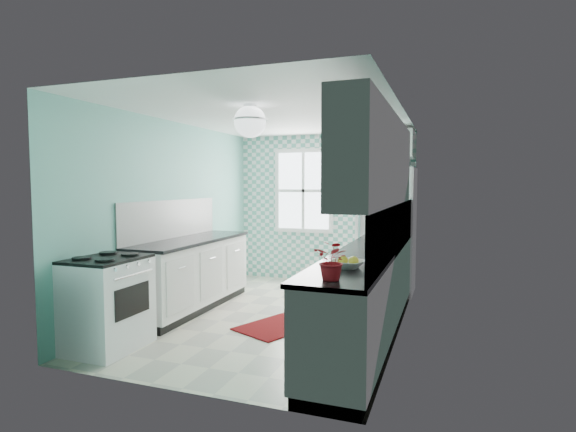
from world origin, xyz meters
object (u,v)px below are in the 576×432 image
(sink, at_px, (380,243))
(fruit_bowl, at_px, (348,264))
(fridge, at_px, (387,230))
(potted_plant, at_px, (333,260))
(ceiling_light, at_px, (250,121))
(stove, at_px, (108,302))
(microwave, at_px, (388,159))

(sink, bearing_deg, fruit_bowl, -90.14)
(fridge, relative_size, potted_plant, 6.29)
(ceiling_light, xyz_separation_m, fridge, (1.11, 2.59, -1.37))
(stove, bearing_deg, fruit_bowl, 7.28)
(potted_plant, bearing_deg, sink, 89.92)
(fruit_bowl, distance_m, microwave, 3.41)
(sink, relative_size, fruit_bowl, 2.01)
(sink, height_order, microwave, microwave)
(fridge, xyz_separation_m, stove, (-2.31, -3.42, -0.47))
(ceiling_light, distance_m, sink, 2.22)
(sink, bearing_deg, fridge, 93.95)
(fridge, xyz_separation_m, fruit_bowl, (0.09, -3.23, 0.02))
(stove, xyz_separation_m, sink, (2.40, 2.07, 0.45))
(potted_plant, xyz_separation_m, microwave, (-0.09, 3.76, 0.96))
(fridge, bearing_deg, fruit_bowl, -87.45)
(potted_plant, distance_m, microwave, 3.88)
(fridge, height_order, fruit_bowl, fridge)
(microwave, bearing_deg, ceiling_light, 68.41)
(ceiling_light, distance_m, microwave, 2.83)
(ceiling_light, xyz_separation_m, microwave, (1.11, 2.59, -0.27))
(ceiling_light, height_order, fruit_bowl, ceiling_light)
(fridge, relative_size, sink, 3.35)
(fridge, distance_m, potted_plant, 3.76)
(fruit_bowl, xyz_separation_m, potted_plant, (0.00, -0.53, 0.12))
(fridge, height_order, stove, fridge)
(sink, distance_m, fruit_bowl, 1.89)
(ceiling_light, relative_size, fridge, 0.18)
(fridge, distance_m, sink, 1.35)
(ceiling_light, bearing_deg, fridge, 66.83)
(stove, distance_m, potted_plant, 2.50)
(fridge, distance_m, fruit_bowl, 3.23)
(microwave, bearing_deg, fruit_bowl, 93.18)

